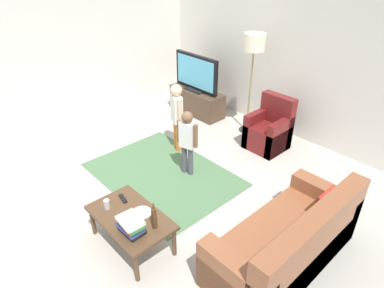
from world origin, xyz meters
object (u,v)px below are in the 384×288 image
object	(u,v)px
couch	(290,245)
soda_can	(107,204)
coffee_table	(131,219)
tv_remote	(123,198)
plate	(142,213)
tv	(196,73)
child_center	(187,138)
tv_stand	(197,102)
armchair	(270,131)
child_near_tv	(177,112)
floor_lamp	(254,48)
book_stack	(131,225)
bottle	(154,217)

from	to	relation	value
couch	soda_can	bearing A→B (deg)	-144.48
couch	coffee_table	xyz separation A→B (m)	(-1.38, -1.06, 0.08)
tv_remote	soda_can	world-z (taller)	soda_can
coffee_table	tv_remote	world-z (taller)	tv_remote
plate	tv	bearing A→B (deg)	126.99
child_center	plate	world-z (taller)	child_center
tv	tv_stand	bearing A→B (deg)	90.00
tv	couch	distance (m)	4.01
armchair	child_center	world-z (taller)	child_center
child_near_tv	couch	bearing A→B (deg)	-14.86
soda_can	armchair	bearing A→B (deg)	89.80
floor_lamp	soda_can	xyz separation A→B (m)	(0.62, -3.27, -1.06)
couch	soda_can	size ratio (longest dim) A/B	15.00
tv_stand	floor_lamp	bearing A→B (deg)	7.19
floor_lamp	coffee_table	world-z (taller)	floor_lamp
tv_stand	tv_remote	bearing A→B (deg)	-58.12
book_stack	plate	world-z (taller)	book_stack
couch	armchair	size ratio (longest dim) A/B	2.00
armchair	tv_remote	size ratio (longest dim) A/B	5.29
tv	coffee_table	size ratio (longest dim) A/B	1.10
bottle	soda_can	bearing A→B (deg)	-159.86
child_center	tv_remote	world-z (taller)	child_center
coffee_table	bottle	world-z (taller)	bottle
tv	couch	size ratio (longest dim) A/B	0.61
floor_lamp	tv_remote	xyz separation A→B (m)	(0.60, -3.05, -1.11)
tv_stand	child_near_tv	size ratio (longest dim) A/B	1.04
child_center	soda_can	distance (m)	1.58
tv	plate	bearing A→B (deg)	-53.01
tv	plate	xyz separation A→B (m)	(2.15, -2.86, -0.42)
book_stack	child_near_tv	bearing A→B (deg)	128.26
tv_stand	armchair	bearing A→B (deg)	-1.23
couch	child_near_tv	size ratio (longest dim) A/B	1.56
couch	bottle	size ratio (longest dim) A/B	5.70
couch	bottle	distance (m)	1.45
armchair	bottle	distance (m)	2.93
soda_can	child_near_tv	bearing A→B (deg)	117.70
tv_stand	coffee_table	bearing A→B (deg)	-54.97
child_near_tv	floor_lamp	bearing A→B (deg)	75.09
armchair	plate	xyz separation A→B (m)	(0.32, -2.84, 0.13)
tv_stand	plate	distance (m)	3.60
tv	child_center	bearing A→B (deg)	-46.64
floor_lamp	coffee_table	bearing A→B (deg)	-74.06
bottle	plate	world-z (taller)	bottle
couch	soda_can	xyz separation A→B (m)	(-1.66, -1.18, 0.19)
child_near_tv	armchair	bearing A→B (deg)	50.09
coffee_table	tv_remote	xyz separation A→B (m)	(-0.30, 0.10, 0.06)
floor_lamp	plate	bearing A→B (deg)	-72.60
tv_stand	bottle	xyz separation A→B (m)	(2.42, -2.90, 0.31)
bottle	book_stack	bearing A→B (deg)	-114.77
couch	tv_remote	xyz separation A→B (m)	(-1.68, -0.96, 0.14)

